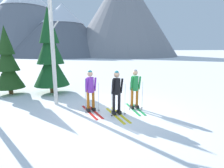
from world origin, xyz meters
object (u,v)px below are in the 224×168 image
object	(u,v)px
pine_tree_mid	(50,55)
skier_in_purple	(90,89)
skier_in_black	(117,91)
skier_in_green	(135,88)
pine_tree_near	(8,64)
birch_tree_slender	(53,46)

from	to	relation	value
pine_tree_mid	skier_in_purple	bearing A→B (deg)	-62.66
pine_tree_mid	skier_in_black	bearing A→B (deg)	-56.25
skier_in_black	pine_tree_mid	xyz separation A→B (m)	(-2.75, 4.11, 1.22)
skier_in_purple	pine_tree_mid	xyz separation A→B (m)	(-1.82, 3.52, 1.21)
skier_in_black	skier_in_green	distance (m)	1.04
skier_in_purple	pine_tree_near	xyz separation A→B (m)	(-4.06, 3.71, 0.75)
pine_tree_mid	skier_in_green	bearing A→B (deg)	-44.68
skier_in_green	skier_in_purple	bearing A→B (deg)	177.05
pine_tree_near	pine_tree_mid	xyz separation A→B (m)	(2.24, -0.19, 0.46)
skier_in_black	birch_tree_slender	size ratio (longest dim) A/B	0.34
skier_in_purple	skier_in_black	distance (m)	1.10
skier_in_black	skier_in_green	world-z (taller)	skier_in_black
skier_in_purple	pine_tree_near	bearing A→B (deg)	137.56
skier_in_black	skier_in_green	bearing A→B (deg)	28.83
skier_in_purple	skier_in_green	bearing A→B (deg)	-2.95
skier_in_green	pine_tree_near	world-z (taller)	pine_tree_near
birch_tree_slender	skier_in_purple	bearing A→B (deg)	-41.36
skier_in_purple	birch_tree_slender	distance (m)	2.55
skier_in_black	birch_tree_slender	xyz separation A→B (m)	(-2.37, 1.87, 1.69)
skier_in_purple	birch_tree_slender	world-z (taller)	birch_tree_slender
skier_in_green	pine_tree_mid	distance (m)	5.29
skier_in_purple	pine_tree_mid	size ratio (longest dim) A/B	0.37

